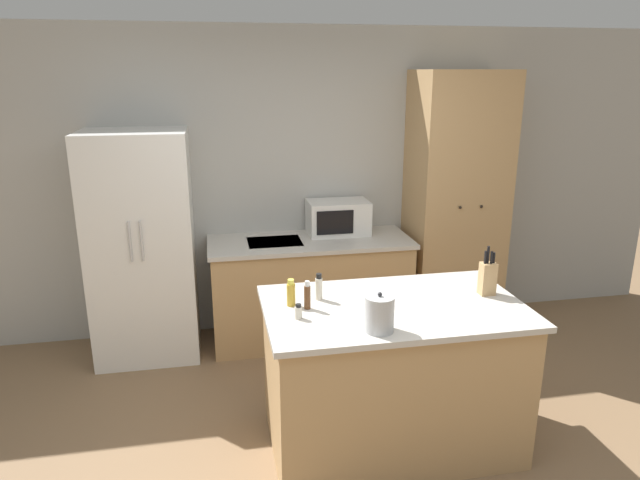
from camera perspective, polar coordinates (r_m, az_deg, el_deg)
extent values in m
cube|color=#B2B2AD|center=(4.96, -3.70, 5.68)|extent=(7.20, 0.06, 2.60)
cube|color=white|center=(4.70, -17.33, -0.64)|extent=(0.79, 0.66, 1.81)
cylinder|color=silver|center=(4.34, -18.46, -0.16)|extent=(0.02, 0.02, 0.30)
cylinder|color=silver|center=(4.33, -17.42, -0.10)|extent=(0.02, 0.02, 0.30)
cube|color=tan|center=(4.90, -0.99, -5.11)|extent=(1.65, 0.64, 0.85)
cube|color=beige|center=(4.76, -1.01, -0.15)|extent=(1.69, 0.68, 0.03)
cube|color=#9EA0A3|center=(4.71, -4.57, -0.22)|extent=(0.44, 0.34, 0.01)
cube|color=tan|center=(5.09, 13.36, 3.50)|extent=(0.77, 0.58, 2.25)
sphere|color=black|center=(4.78, 13.86, 3.17)|extent=(0.02, 0.02, 0.02)
sphere|color=black|center=(4.86, 15.84, 3.24)|extent=(0.02, 0.02, 0.02)
cube|color=tan|center=(3.59, 7.12, -13.48)|extent=(1.46, 0.86, 0.89)
cube|color=beige|center=(3.38, 7.39, -6.70)|extent=(1.52, 0.92, 0.03)
cube|color=white|center=(4.90, 1.81, 2.28)|extent=(0.52, 0.32, 0.29)
cube|color=black|center=(4.73, 1.52, 1.76)|extent=(0.31, 0.01, 0.20)
cube|color=tan|center=(3.61, 16.40, -3.74)|extent=(0.09, 0.07, 0.20)
cylinder|color=black|center=(3.55, 16.22, -1.67)|extent=(0.02, 0.02, 0.08)
cylinder|color=black|center=(3.56, 16.46, -1.42)|extent=(0.02, 0.02, 0.11)
cylinder|color=black|center=(3.56, 16.79, -1.68)|extent=(0.02, 0.02, 0.08)
cylinder|color=black|center=(3.58, 16.99, -1.71)|extent=(0.02, 0.02, 0.07)
cylinder|color=gold|center=(3.32, -2.92, -5.50)|extent=(0.05, 0.05, 0.13)
cylinder|color=#E5DB4C|center=(3.29, -2.94, -4.20)|extent=(0.04, 0.04, 0.03)
cylinder|color=beige|center=(3.40, -0.12, -4.92)|extent=(0.04, 0.04, 0.13)
cylinder|color=black|center=(3.37, -0.12, -3.62)|extent=(0.03, 0.03, 0.03)
cylinder|color=#563319|center=(3.27, -1.28, -5.76)|extent=(0.04, 0.04, 0.14)
cylinder|color=silver|center=(3.24, -1.29, -4.39)|extent=(0.03, 0.03, 0.03)
cylinder|color=beige|center=(3.16, -2.17, -7.28)|extent=(0.04, 0.04, 0.07)
cylinder|color=black|center=(3.14, -2.18, -6.56)|extent=(0.03, 0.03, 0.02)
cylinder|color=#B2B5B7|center=(3.01, 5.95, -7.35)|extent=(0.16, 0.16, 0.19)
sphere|color=#262628|center=(2.97, 6.01, -5.43)|extent=(0.02, 0.02, 0.02)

